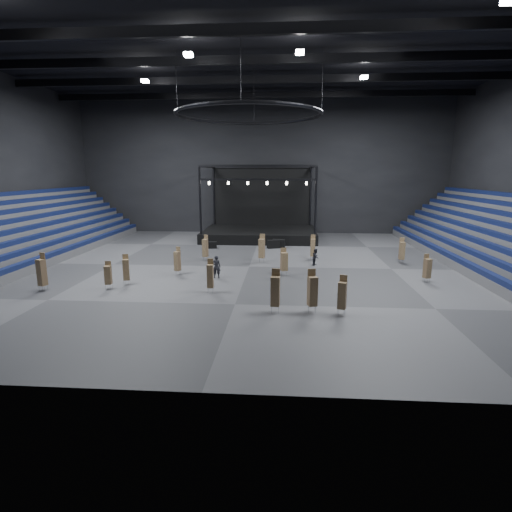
# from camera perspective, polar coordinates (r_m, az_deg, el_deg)

# --- Properties ---
(floor) EXTENTS (50.00, 50.00, 0.00)m
(floor) POSITION_cam_1_polar(r_m,az_deg,el_deg) (35.81, -0.98, -1.52)
(floor) COLOR #444447
(floor) RESTS_ON ground
(ceiling) EXTENTS (50.00, 42.00, 0.20)m
(ceiling) POSITION_cam_1_polar(r_m,az_deg,el_deg) (36.17, -1.09, 27.44)
(ceiling) COLOR black
(ceiling) RESTS_ON wall_back
(wall_back) EXTENTS (50.00, 0.20, 18.00)m
(wall_back) POSITION_cam_1_polar(r_m,az_deg,el_deg) (55.80, 0.91, 12.59)
(wall_back) COLOR black
(wall_back) RESTS_ON ground
(wall_front) EXTENTS (50.00, 0.20, 18.00)m
(wall_front) POSITION_cam_1_polar(r_m,az_deg,el_deg) (14.06, -8.79, 14.66)
(wall_front) COLOR black
(wall_front) RESTS_ON ground
(bleachers_left) EXTENTS (7.20, 40.00, 6.40)m
(bleachers_left) POSITION_cam_1_polar(r_m,az_deg,el_deg) (43.85, -32.40, 1.40)
(bleachers_left) COLOR #515053
(bleachers_left) RESTS_ON floor
(stage) EXTENTS (14.00, 10.00, 9.20)m
(stage) POSITION_cam_1_polar(r_m,az_deg,el_deg) (51.49, 0.59, 4.23)
(stage) COLOR black
(stage) RESTS_ON floor
(truss_ring) EXTENTS (12.30, 12.30, 5.15)m
(truss_ring) POSITION_cam_1_polar(r_m,az_deg,el_deg) (35.16, -1.05, 19.57)
(truss_ring) COLOR black
(truss_ring) RESTS_ON ceiling
(roof_girders) EXTENTS (49.00, 30.35, 0.70)m
(roof_girders) POSITION_cam_1_polar(r_m,az_deg,el_deg) (35.97, -1.08, 26.21)
(roof_girders) COLOR black
(roof_girders) RESTS_ON ceiling
(floodlights) EXTENTS (28.60, 16.60, 0.25)m
(floodlights) POSITION_cam_1_polar(r_m,az_deg,el_deg) (31.96, -1.79, 26.93)
(floodlights) COLOR white
(floodlights) RESTS_ON roof_girders
(flight_case_left) EXTENTS (1.18, 0.75, 0.73)m
(flight_case_left) POSITION_cam_1_polar(r_m,az_deg,el_deg) (44.69, -6.34, 1.58)
(flight_case_left) COLOR black
(flight_case_left) RESTS_ON floor
(flight_case_mid) EXTENTS (1.47, 0.91, 0.92)m
(flight_case_mid) POSITION_cam_1_polar(r_m,az_deg,el_deg) (44.86, 3.26, 1.79)
(flight_case_mid) COLOR black
(flight_case_mid) RESTS_ON floor
(flight_case_right) EXTENTS (1.51, 1.13, 0.90)m
(flight_case_right) POSITION_cam_1_polar(r_m,az_deg,el_deg) (44.54, 2.49, 1.72)
(flight_case_right) COLOR black
(flight_case_right) RESTS_ON floor
(chair_stack_0) EXTENTS (0.42, 0.42, 2.41)m
(chair_stack_0) POSITION_cam_1_polar(r_m,az_deg,el_deg) (28.08, -6.56, -2.79)
(chair_stack_0) COLOR silver
(chair_stack_0) RESTS_ON floor
(chair_stack_1) EXTENTS (0.47, 0.47, 2.40)m
(chair_stack_1) POSITION_cam_1_polar(r_m,az_deg,el_deg) (39.30, 20.13, 0.78)
(chair_stack_1) COLOR silver
(chair_stack_1) RESTS_ON floor
(chair_stack_2) EXTENTS (0.64, 0.64, 2.65)m
(chair_stack_2) POSITION_cam_1_polar(r_m,az_deg,el_deg) (24.17, 8.05, -4.89)
(chair_stack_2) COLOR silver
(chair_stack_2) RESTS_ON floor
(chair_stack_3) EXTENTS (0.57, 0.57, 2.46)m
(chair_stack_3) POSITION_cam_1_polar(r_m,az_deg,el_deg) (38.42, -7.26, 1.21)
(chair_stack_3) COLOR silver
(chair_stack_3) RESTS_ON floor
(chair_stack_4) EXTENTS (0.59, 0.59, 2.40)m
(chair_stack_4) POSITION_cam_1_polar(r_m,az_deg,el_deg) (24.09, 12.21, -5.41)
(chair_stack_4) COLOR silver
(chair_stack_4) RESTS_ON floor
(chair_stack_5) EXTENTS (0.64, 0.64, 2.27)m
(chair_stack_5) POSITION_cam_1_polar(r_m,az_deg,el_deg) (32.55, 4.03, -0.73)
(chair_stack_5) COLOR silver
(chair_stack_5) RESTS_ON floor
(chair_stack_6) EXTENTS (0.55, 0.55, 2.33)m
(chair_stack_6) POSITION_cam_1_polar(r_m,az_deg,el_deg) (33.38, -11.16, -0.65)
(chair_stack_6) COLOR silver
(chair_stack_6) RESTS_ON floor
(chair_stack_7) EXTENTS (0.55, 0.55, 2.32)m
(chair_stack_7) POSITION_cam_1_polar(r_m,az_deg,el_deg) (31.37, -18.08, -1.80)
(chair_stack_7) COLOR silver
(chair_stack_7) RESTS_ON floor
(chair_stack_8) EXTENTS (0.56, 0.56, 2.68)m
(chair_stack_8) POSITION_cam_1_polar(r_m,az_deg,el_deg) (23.92, 2.77, -4.93)
(chair_stack_8) COLOR silver
(chair_stack_8) RESTS_ON floor
(chair_stack_9) EXTENTS (0.48, 0.48, 2.45)m
(chair_stack_9) POSITION_cam_1_polar(r_m,az_deg,el_deg) (38.67, 8.11, 1.26)
(chair_stack_9) COLOR silver
(chair_stack_9) RESTS_ON floor
(chair_stack_10) EXTENTS (0.59, 0.59, 2.22)m
(chair_stack_10) POSITION_cam_1_polar(r_m,az_deg,el_deg) (33.05, 23.26, -1.57)
(chair_stack_10) COLOR silver
(chair_stack_10) RESTS_ON floor
(chair_stack_11) EXTENTS (0.50, 0.50, 2.04)m
(chair_stack_11) POSITION_cam_1_polar(r_m,az_deg,el_deg) (30.64, -20.38, -2.50)
(chair_stack_11) COLOR silver
(chair_stack_11) RESTS_ON floor
(chair_stack_12) EXTENTS (0.61, 0.61, 2.66)m
(chair_stack_12) POSITION_cam_1_polar(r_m,az_deg,el_deg) (37.25, 0.83, 1.16)
(chair_stack_12) COLOR silver
(chair_stack_12) RESTS_ON floor
(chair_stack_13) EXTENTS (0.62, 0.62, 2.75)m
(chair_stack_13) POSITION_cam_1_polar(r_m,az_deg,el_deg) (32.02, -28.28, -2.00)
(chair_stack_13) COLOR silver
(chair_stack_13) RESTS_ON floor
(man_center) EXTENTS (0.69, 0.48, 1.83)m
(man_center) POSITION_cam_1_polar(r_m,az_deg,el_deg) (31.94, -5.67, -1.54)
(man_center) COLOR black
(man_center) RESTS_ON floor
(crew_member) EXTENTS (0.83, 0.91, 1.52)m
(crew_member) POSITION_cam_1_polar(r_m,az_deg,el_deg) (36.59, 8.52, -0.14)
(crew_member) COLOR black
(crew_member) RESTS_ON floor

